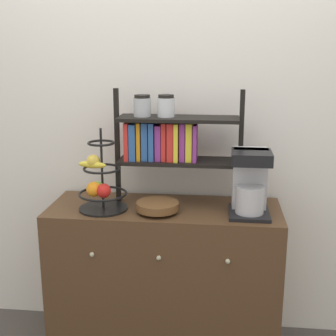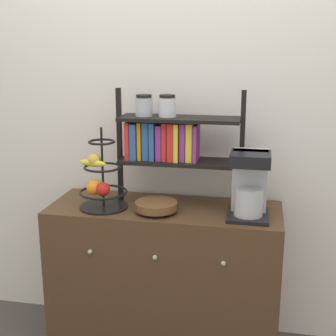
% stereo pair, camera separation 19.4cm
% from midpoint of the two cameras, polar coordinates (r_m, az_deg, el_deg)
% --- Properties ---
extents(wall_back, '(7.00, 0.05, 2.60)m').
position_cam_midpoint_polar(wall_back, '(2.60, -1.90, 7.29)').
color(wall_back, silver).
rests_on(wall_back, ground_plane).
extents(sideboard, '(1.21, 0.47, 0.82)m').
position_cam_midpoint_polar(sideboard, '(2.61, -2.61, -13.30)').
color(sideboard, '#4C331E').
rests_on(sideboard, ground_plane).
extents(coffee_maker, '(0.20, 0.23, 0.33)m').
position_cam_midpoint_polar(coffee_maker, '(2.33, 7.63, -1.76)').
color(coffee_maker, black).
rests_on(coffee_maker, sideboard).
extents(fruit_stand, '(0.25, 0.25, 0.42)m').
position_cam_midpoint_polar(fruit_stand, '(2.40, -10.62, -1.98)').
color(fruit_stand, black).
rests_on(fruit_stand, sideboard).
extents(wooden_bowl, '(0.21, 0.21, 0.06)m').
position_cam_midpoint_polar(wooden_bowl, '(2.36, -3.65, -4.73)').
color(wooden_bowl, brown).
rests_on(wooden_bowl, sideboard).
extents(shelf_hutch, '(0.67, 0.20, 0.61)m').
position_cam_midpoint_polar(shelf_hutch, '(2.43, -2.57, 3.76)').
color(shelf_hutch, black).
rests_on(shelf_hutch, sideboard).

